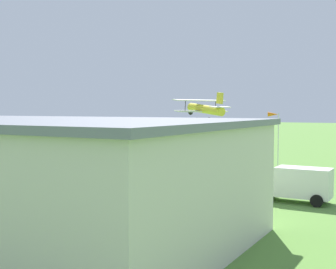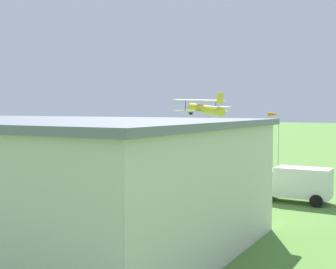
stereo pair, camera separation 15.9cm
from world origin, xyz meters
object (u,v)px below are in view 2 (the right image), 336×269
person_watching_takeoff (120,170)px  windsock (274,119)px  truck_delivery_white (290,182)px  person_by_parked_cars (160,175)px  car_red (0,169)px  biplane (204,108)px

person_watching_takeoff → windsock: bearing=-126.8°
windsock → truck_delivery_white: bearing=108.9°
truck_delivery_white → windsock: 21.63m
person_by_parked_cars → windsock: windsock is taller
car_red → windsock: size_ratio=0.59×
truck_delivery_white → person_by_parked_cars: truck_delivery_white is taller
car_red → truck_delivery_white: size_ratio=0.64×
car_red → person_by_parked_cars: person_by_parked_cars is taller
person_by_parked_cars → person_watching_takeoff: bearing=-7.8°
person_by_parked_cars → person_watching_takeoff: (5.32, -0.73, 0.04)m
truck_delivery_white → person_watching_takeoff: bearing=-11.1°
truck_delivery_white → person_by_parked_cars: (13.70, -3.02, -0.74)m
person_by_parked_cars → truck_delivery_white: bearing=167.6°
truck_delivery_white → person_watching_takeoff: truck_delivery_white is taller
person_watching_takeoff → windsock: (-12.18, -16.25, 5.31)m
biplane → car_red: bearing=43.3°
windsock → car_red: bearing=42.4°
truck_delivery_white → person_by_parked_cars: 14.05m
person_watching_takeoff → biplane: bearing=-116.7°
car_red → person_by_parked_cars: bearing=-163.9°
person_by_parked_cars → biplane: bearing=-89.5°
biplane → windsock: bearing=-139.9°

